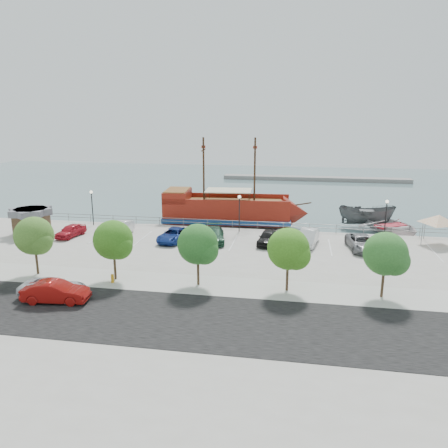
# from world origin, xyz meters

# --- Properties ---
(ground) EXTENTS (160.00, 160.00, 0.00)m
(ground) POSITION_xyz_m (0.00, 0.00, -1.00)
(ground) COLOR #49686C
(land_slab) EXTENTS (100.00, 58.00, 1.20)m
(land_slab) POSITION_xyz_m (0.00, -21.00, -0.60)
(land_slab) COLOR #9E9A8F
(land_slab) RESTS_ON ground
(street) EXTENTS (100.00, 8.00, 0.04)m
(street) POSITION_xyz_m (0.00, -16.00, 0.01)
(street) COLOR black
(street) RESTS_ON land_slab
(sidewalk) EXTENTS (100.00, 4.00, 0.05)m
(sidewalk) POSITION_xyz_m (0.00, -10.00, 0.01)
(sidewalk) COLOR #A9A9A2
(sidewalk) RESTS_ON land_slab
(seawall_railing) EXTENTS (50.00, 0.06, 1.00)m
(seawall_railing) POSITION_xyz_m (0.00, 7.80, 0.53)
(seawall_railing) COLOR slate
(seawall_railing) RESTS_ON land_slab
(far_shore) EXTENTS (40.00, 3.00, 0.80)m
(far_shore) POSITION_xyz_m (10.00, 55.00, -0.60)
(far_shore) COLOR gray
(far_shore) RESTS_ON ground
(pirate_ship) EXTENTS (19.01, 6.41, 11.88)m
(pirate_ship) POSITION_xyz_m (-1.10, 12.77, 0.99)
(pirate_ship) COLOR maroon
(pirate_ship) RESTS_ON ground
(patrol_boat) EXTENTS (7.16, 3.21, 2.69)m
(patrol_boat) POSITION_xyz_m (15.27, 14.90, 0.35)
(patrol_boat) COLOR #4E5051
(patrol_boat) RESTS_ON ground
(speedboat) EXTENTS (8.99, 9.76, 1.65)m
(speedboat) POSITION_xyz_m (17.85, 12.00, -0.17)
(speedboat) COLOR silver
(speedboat) RESTS_ON ground
(dock_west) EXTENTS (7.38, 2.84, 0.41)m
(dock_west) POSITION_xyz_m (-13.99, 9.20, -0.79)
(dock_west) COLOR gray
(dock_west) RESTS_ON ground
(dock_mid) EXTENTS (7.69, 3.62, 0.42)m
(dock_mid) POSITION_xyz_m (7.66, 9.20, -0.79)
(dock_mid) COLOR gray
(dock_mid) RESTS_ON ground
(dock_east) EXTENTS (8.04, 3.46, 0.44)m
(dock_east) POSITION_xyz_m (16.61, 9.20, -0.78)
(dock_east) COLOR gray
(dock_east) RESTS_ON ground
(shed) EXTENTS (4.05, 4.05, 2.89)m
(shed) POSITION_xyz_m (-23.10, 1.79, 1.54)
(shed) COLOR #4D3724
(shed) RESTS_ON land_slab
(canopy_tent) EXTENTS (5.45, 5.45, 3.55)m
(canopy_tent) POSITION_xyz_m (21.04, 5.36, 3.09)
(canopy_tent) COLOR slate
(canopy_tent) RESTS_ON land_slab
(street_van) EXTENTS (5.09, 2.49, 1.39)m
(street_van) POSITION_xyz_m (-11.02, -14.16, 0.70)
(street_van) COLOR silver
(street_van) RESTS_ON street
(street_sedan) EXTENTS (4.89, 2.16, 1.56)m
(street_sedan) POSITION_xyz_m (-10.42, -14.91, 0.78)
(street_sedan) COLOR maroon
(street_sedan) RESTS_ON street
(fire_hydrant) EXTENTS (0.27, 0.27, 0.77)m
(fire_hydrant) POSITION_xyz_m (-7.90, -10.80, 0.42)
(fire_hydrant) COLOR orange
(fire_hydrant) RESTS_ON sidewalk
(lamp_post_left) EXTENTS (0.36, 0.36, 4.28)m
(lamp_post_left) POSITION_xyz_m (-18.00, 6.50, 2.94)
(lamp_post_left) COLOR black
(lamp_post_left) RESTS_ON land_slab
(lamp_post_mid) EXTENTS (0.36, 0.36, 4.28)m
(lamp_post_mid) POSITION_xyz_m (0.00, 6.50, 2.94)
(lamp_post_mid) COLOR black
(lamp_post_mid) RESTS_ON land_slab
(lamp_post_right) EXTENTS (0.36, 0.36, 4.28)m
(lamp_post_right) POSITION_xyz_m (16.00, 6.50, 2.94)
(lamp_post_right) COLOR black
(lamp_post_right) RESTS_ON land_slab
(tree_b) EXTENTS (3.30, 3.20, 5.00)m
(tree_b) POSITION_xyz_m (-14.85, -10.07, 3.30)
(tree_b) COLOR #473321
(tree_b) RESTS_ON sidewalk
(tree_c) EXTENTS (3.30, 3.20, 5.00)m
(tree_c) POSITION_xyz_m (-7.85, -10.07, 3.30)
(tree_c) COLOR #473321
(tree_c) RESTS_ON sidewalk
(tree_d) EXTENTS (3.30, 3.20, 5.00)m
(tree_d) POSITION_xyz_m (-0.85, -10.07, 3.30)
(tree_d) COLOR #473321
(tree_d) RESTS_ON sidewalk
(tree_e) EXTENTS (3.30, 3.20, 5.00)m
(tree_e) POSITION_xyz_m (6.15, -10.07, 3.30)
(tree_e) COLOR #473321
(tree_e) RESTS_ON sidewalk
(tree_f) EXTENTS (3.30, 3.20, 5.00)m
(tree_f) POSITION_xyz_m (13.15, -10.07, 3.30)
(tree_f) COLOR #473321
(tree_f) RESTS_ON sidewalk
(parked_car_a) EXTENTS (2.27, 4.26, 1.38)m
(parked_car_a) POSITION_xyz_m (-18.09, 1.22, 0.69)
(parked_car_a) COLOR #B51926
(parked_car_a) RESTS_ON land_slab
(parked_car_b) EXTENTS (2.29, 4.92, 1.56)m
(parked_car_b) POSITION_xyz_m (-12.60, 2.65, 0.78)
(parked_car_b) COLOR silver
(parked_car_b) RESTS_ON land_slab
(parked_car_c) EXTENTS (2.92, 5.23, 1.38)m
(parked_car_c) POSITION_xyz_m (-6.40, 1.50, 0.69)
(parked_car_c) COLOR navy
(parked_car_c) RESTS_ON land_slab
(parked_car_d) EXTENTS (3.12, 5.51, 1.51)m
(parked_car_d) POSITION_xyz_m (-2.06, 1.99, 0.75)
(parked_car_d) COLOR #1E422D
(parked_car_d) RESTS_ON land_slab
(parked_car_e) EXTENTS (2.36, 4.56, 1.48)m
(parked_car_e) POSITION_xyz_m (3.66, 2.08, 0.74)
(parked_car_e) COLOR black
(parked_car_e) RESTS_ON land_slab
(parked_car_f) EXTENTS (2.48, 5.01, 1.58)m
(parked_car_f) POSITION_xyz_m (7.76, 2.67, 0.79)
(parked_car_f) COLOR silver
(parked_car_f) RESTS_ON land_slab
(parked_car_g) EXTENTS (3.06, 5.50, 1.45)m
(parked_car_g) POSITION_xyz_m (13.02, 1.81, 0.73)
(parked_car_g) COLOR gray
(parked_car_g) RESTS_ON land_slab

